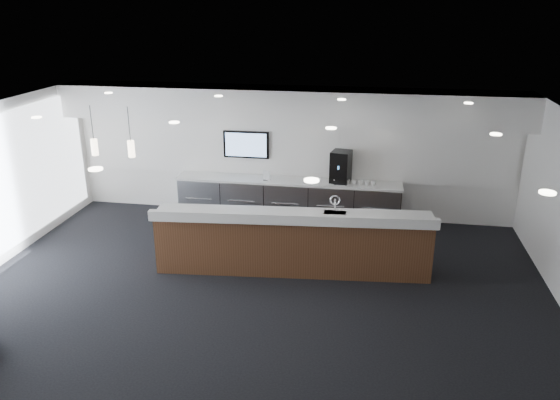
# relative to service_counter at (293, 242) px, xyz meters

# --- Properties ---
(ground) EXTENTS (10.00, 10.00, 0.00)m
(ground) POSITION_rel_service_counter_xyz_m (-0.48, -1.16, -0.58)
(ground) COLOR black
(ground) RESTS_ON ground
(ceiling) EXTENTS (10.00, 8.00, 0.02)m
(ceiling) POSITION_rel_service_counter_xyz_m (-0.48, -1.16, 2.42)
(ceiling) COLOR black
(ceiling) RESTS_ON back_wall
(back_wall) EXTENTS (10.00, 0.02, 3.00)m
(back_wall) POSITION_rel_service_counter_xyz_m (-0.48, 2.84, 0.92)
(back_wall) COLOR white
(back_wall) RESTS_ON ground
(soffit_bulkhead) EXTENTS (10.00, 0.90, 0.70)m
(soffit_bulkhead) POSITION_rel_service_counter_xyz_m (-0.48, 2.39, 2.07)
(soffit_bulkhead) COLOR white
(soffit_bulkhead) RESTS_ON back_wall
(alcove_panel) EXTENTS (9.80, 0.06, 1.40)m
(alcove_panel) POSITION_rel_service_counter_xyz_m (-0.48, 2.81, 1.02)
(alcove_panel) COLOR white
(alcove_panel) RESTS_ON back_wall
(back_credenza) EXTENTS (5.06, 0.66, 0.95)m
(back_credenza) POSITION_rel_service_counter_xyz_m (-0.48, 2.48, -0.10)
(back_credenza) COLOR gray
(back_credenza) RESTS_ON ground
(wall_tv) EXTENTS (1.05, 0.08, 0.62)m
(wall_tv) POSITION_rel_service_counter_xyz_m (-1.48, 2.75, 1.07)
(wall_tv) COLOR black
(wall_tv) RESTS_ON back_wall
(pendant_left) EXTENTS (0.12, 0.12, 0.30)m
(pendant_left) POSITION_rel_service_counter_xyz_m (-2.88, -0.36, 1.67)
(pendant_left) COLOR beige
(pendant_left) RESTS_ON ceiling
(pendant_right) EXTENTS (0.12, 0.12, 0.30)m
(pendant_right) POSITION_rel_service_counter_xyz_m (-3.58, -0.36, 1.67)
(pendant_right) COLOR beige
(pendant_right) RESTS_ON ceiling
(ceiling_can_lights) EXTENTS (7.00, 5.00, 0.02)m
(ceiling_can_lights) POSITION_rel_service_counter_xyz_m (-0.48, -1.16, 2.39)
(ceiling_can_lights) COLOR silver
(ceiling_can_lights) RESTS_ON ceiling
(service_counter) EXTENTS (5.09, 1.27, 1.49)m
(service_counter) POSITION_rel_service_counter_xyz_m (0.00, 0.00, 0.00)
(service_counter) COLOR #4F2E1A
(service_counter) RESTS_ON ground
(coffee_machine) EXTENTS (0.48, 0.56, 0.70)m
(coffee_machine) POSITION_rel_service_counter_xyz_m (0.69, 2.54, 0.72)
(coffee_machine) COLOR black
(coffee_machine) RESTS_ON back_credenza
(info_sign_left) EXTENTS (0.16, 0.07, 0.23)m
(info_sign_left) POSITION_rel_service_counter_xyz_m (-0.94, 2.35, 0.49)
(info_sign_left) COLOR silver
(info_sign_left) RESTS_ON back_credenza
(info_sign_right) EXTENTS (0.18, 0.04, 0.24)m
(info_sign_right) POSITION_rel_service_counter_xyz_m (0.67, 2.42, 0.50)
(info_sign_right) COLOR silver
(info_sign_right) RESTS_ON back_credenza
(cup_0) EXTENTS (0.11, 0.11, 0.10)m
(cup_0) POSITION_rel_service_counter_xyz_m (1.42, 2.39, 0.43)
(cup_0) COLOR white
(cup_0) RESTS_ON back_credenza
(cup_1) EXTENTS (0.15, 0.15, 0.10)m
(cup_1) POSITION_rel_service_counter_xyz_m (1.28, 2.39, 0.43)
(cup_1) COLOR white
(cup_1) RESTS_ON back_credenza
(cup_2) EXTENTS (0.14, 0.14, 0.10)m
(cup_2) POSITION_rel_service_counter_xyz_m (1.14, 2.39, 0.43)
(cup_2) COLOR white
(cup_2) RESTS_ON back_credenza
(cup_3) EXTENTS (0.14, 0.14, 0.10)m
(cup_3) POSITION_rel_service_counter_xyz_m (1.00, 2.39, 0.43)
(cup_3) COLOR white
(cup_3) RESTS_ON back_credenza
(cup_4) EXTENTS (0.15, 0.15, 0.10)m
(cup_4) POSITION_rel_service_counter_xyz_m (0.86, 2.39, 0.43)
(cup_4) COLOR white
(cup_4) RESTS_ON back_credenza
(cup_5) EXTENTS (0.12, 0.12, 0.10)m
(cup_5) POSITION_rel_service_counter_xyz_m (0.72, 2.39, 0.43)
(cup_5) COLOR white
(cup_5) RESTS_ON back_credenza
(cup_6) EXTENTS (0.16, 0.16, 0.10)m
(cup_6) POSITION_rel_service_counter_xyz_m (0.58, 2.39, 0.43)
(cup_6) COLOR white
(cup_6) RESTS_ON back_credenza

